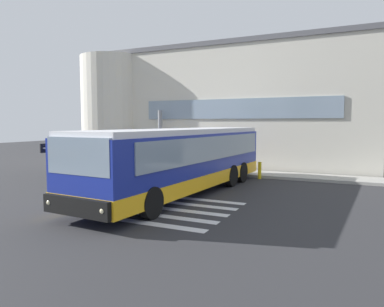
# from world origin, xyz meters

# --- Properties ---
(ground_plane) EXTENTS (80.00, 90.00, 0.02)m
(ground_plane) POSITION_xyz_m (0.00, 0.00, -0.01)
(ground_plane) COLOR #2B2B2D
(ground_plane) RESTS_ON ground
(bay_paint_stripes) EXTENTS (4.40, 3.96, 0.01)m
(bay_paint_stripes) POSITION_xyz_m (2.00, -4.20, 0.00)
(bay_paint_stripes) COLOR silver
(bay_paint_stripes) RESTS_ON ground
(terminal_building) EXTENTS (19.97, 13.80, 8.00)m
(terminal_building) POSITION_xyz_m (-0.68, 11.56, 3.99)
(terminal_building) COLOR beige
(terminal_building) RESTS_ON ground
(boarding_curb) EXTENTS (22.17, 2.00, 0.15)m
(boarding_curb) POSITION_xyz_m (0.00, 4.80, 0.07)
(boarding_curb) COLOR #9E9B93
(boarding_curb) RESTS_ON ground
(entry_support_column) EXTENTS (0.28, 0.28, 3.62)m
(entry_support_column) POSITION_xyz_m (-3.90, 5.40, 1.96)
(entry_support_column) COLOR slate
(entry_support_column) RESTS_ON boarding_curb
(bus_main_foreground) EXTENTS (3.74, 11.73, 2.70)m
(bus_main_foreground) POSITION_xyz_m (1.22, -1.58, 1.34)
(bus_main_foreground) COLOR navy
(bus_main_foreground) RESTS_ON ground
(passenger_near_column) EXTENTS (0.59, 0.25, 1.68)m
(passenger_near_column) POSITION_xyz_m (-3.10, 4.53, 1.08)
(passenger_near_column) COLOR #1E2338
(passenger_near_column) RESTS_ON boarding_curb
(passenger_by_doorway) EXTENTS (0.58, 0.43, 1.68)m
(passenger_by_doorway) POSITION_xyz_m (-1.97, 4.84, 1.11)
(passenger_by_doorway) COLOR #2D2D33
(passenger_by_doorway) RESTS_ON boarding_curb
(safety_bollard_yellow) EXTENTS (0.18, 0.18, 0.90)m
(safety_bollard_yellow) POSITION_xyz_m (3.19, 3.60, 0.45)
(safety_bollard_yellow) COLOR yellow
(safety_bollard_yellow) RESTS_ON ground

